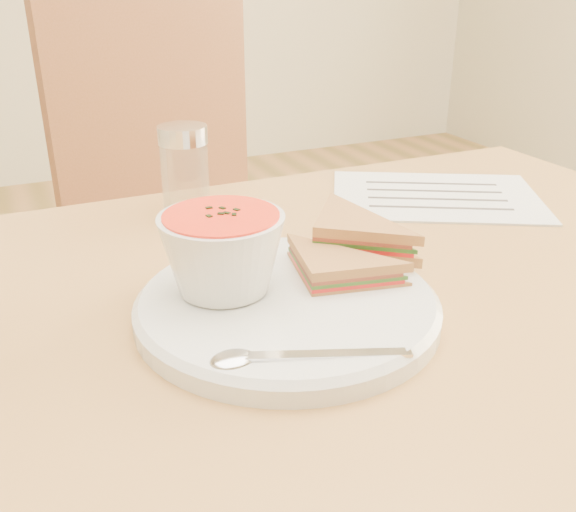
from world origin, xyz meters
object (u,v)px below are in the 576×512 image
soup_bowl (223,257)px  condiment_shaker (185,170)px  plate (287,307)px  chair_far (213,263)px

soup_bowl → condiment_shaker: (0.05, 0.27, 0.00)m
soup_bowl → plate: bearing=-33.6°
soup_bowl → chair_far: bearing=73.4°
chair_far → condiment_shaker: size_ratio=8.79×
chair_far → condiment_shaker: (-0.14, -0.35, 0.31)m
condiment_shaker → soup_bowl: bearing=-99.4°
plate → soup_bowl: 0.08m
plate → condiment_shaker: condiment_shaker is taller
chair_far → condiment_shaker: bearing=53.6°
plate → condiment_shaker: (-0.00, 0.31, 0.05)m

